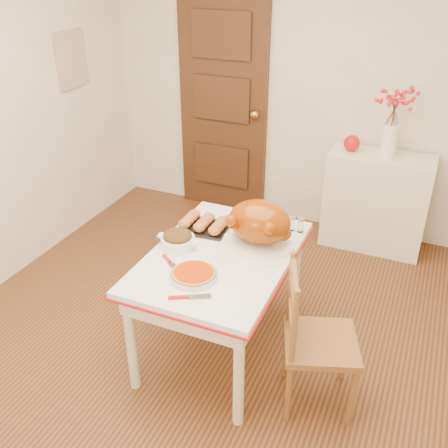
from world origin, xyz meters
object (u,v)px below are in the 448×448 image
at_px(chair_oak, 321,339).
at_px(pumpkin_pie, 194,274).
at_px(sideboard, 376,202).
at_px(kitchen_table, 221,302).
at_px(turkey_platter, 259,224).

distance_m(chair_oak, pumpkin_pie, 0.79).
relative_size(sideboard, pumpkin_pie, 3.24).
xyz_separation_m(sideboard, kitchen_table, (-0.68, -1.72, -0.06)).
distance_m(kitchen_table, turkey_platter, 0.57).
height_order(chair_oak, turkey_platter, turkey_platter).
relative_size(sideboard, kitchen_table, 0.69).
xyz_separation_m(kitchen_table, turkey_platter, (0.17, 0.20, 0.50)).
bearing_deg(pumpkin_pie, kitchen_table, 82.08).
relative_size(kitchen_table, turkey_platter, 2.68).
height_order(sideboard, kitchen_table, sideboard).
bearing_deg(pumpkin_pie, sideboard, 70.21).
relative_size(chair_oak, turkey_platter, 2.00).
height_order(turkey_platter, pumpkin_pie, turkey_platter).
distance_m(sideboard, chair_oak, 1.90).
xyz_separation_m(turkey_platter, pumpkin_pie, (-0.21, -0.48, -0.12)).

